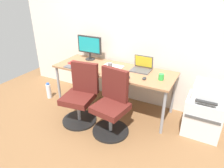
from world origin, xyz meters
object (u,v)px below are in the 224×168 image
at_px(office_chair_right, 112,105).
at_px(desktop_monitor, 90,46).
at_px(printer, 209,92).
at_px(water_bottle_on_floor, 49,91).
at_px(open_laptop, 142,67).
at_px(side_cabinet, 203,116).
at_px(coffee_mug, 161,77).
at_px(office_chair_left, 81,96).

height_order(office_chair_right, desktop_monitor, desktop_monitor).
xyz_separation_m(office_chair_right, printer, (1.18, 0.55, 0.26)).
bearing_deg(printer, water_bottle_on_floor, -174.42).
bearing_deg(open_laptop, water_bottle_on_floor, -165.11).
bearing_deg(water_bottle_on_floor, side_cabinet, 5.59).
xyz_separation_m(printer, desktop_monitor, (-2.05, 0.24, 0.30)).
bearing_deg(printer, desktop_monitor, 173.46).
relative_size(open_laptop, coffee_mug, 3.37).
xyz_separation_m(printer, open_laptop, (-1.03, 0.18, 0.11)).
bearing_deg(office_chair_right, side_cabinet, 24.96).
relative_size(office_chair_left, side_cabinet, 1.68).
bearing_deg(water_bottle_on_floor, desktop_monitor, 37.49).
relative_size(printer, coffee_mug, 4.35).
bearing_deg(office_chair_left, printer, 17.62).
bearing_deg(open_laptop, desktop_monitor, 177.05).
bearing_deg(office_chair_left, water_bottle_on_floor, 163.79).
distance_m(office_chair_right, side_cabinet, 1.31).
height_order(printer, open_laptop, open_laptop).
bearing_deg(side_cabinet, office_chair_left, -162.36).
bearing_deg(water_bottle_on_floor, printer, 5.58).
relative_size(office_chair_right, coffee_mug, 10.22).
distance_m(water_bottle_on_floor, open_laptop, 1.85).
distance_m(desktop_monitor, open_laptop, 1.05).
height_order(printer, desktop_monitor, desktop_monitor).
height_order(printer, water_bottle_on_floor, printer).
xyz_separation_m(office_chair_left, office_chair_right, (0.55, 0.00, 0.00)).
relative_size(office_chair_right, water_bottle_on_floor, 3.03).
relative_size(printer, water_bottle_on_floor, 1.29).
relative_size(office_chair_left, office_chair_right, 1.00).
height_order(water_bottle_on_floor, desktop_monitor, desktop_monitor).
bearing_deg(office_chair_right, open_laptop, 78.10).
relative_size(office_chair_right, desktop_monitor, 1.96).
distance_m(office_chair_right, desktop_monitor, 1.30).
height_order(water_bottle_on_floor, coffee_mug, coffee_mug).
bearing_deg(printer, office_chair_right, -155.07).
distance_m(desktop_monitor, coffee_mug, 1.45).
distance_m(open_laptop, coffee_mug, 0.44).
bearing_deg(side_cabinet, office_chair_right, -155.04).
xyz_separation_m(printer, water_bottle_on_floor, (-2.71, -0.26, -0.53)).
distance_m(office_chair_left, printer, 1.83).
xyz_separation_m(side_cabinet, water_bottle_on_floor, (-2.71, -0.26, -0.13)).
xyz_separation_m(office_chair_right, desktop_monitor, (-0.87, 0.78, 0.56)).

